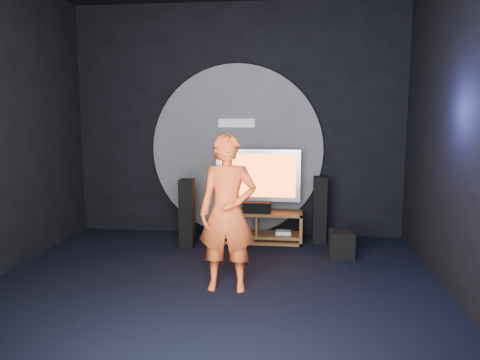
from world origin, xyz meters
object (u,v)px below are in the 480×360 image
(tv, at_px, (258,177))
(tower_speaker_right, at_px, (320,210))
(tower_speaker_left, at_px, (187,213))
(subwoofer, at_px, (342,245))
(media_console, at_px, (258,228))
(player, at_px, (228,213))

(tv, height_order, tower_speaker_right, tv)
(tower_speaker_left, xyz_separation_m, subwoofer, (2.10, -0.24, -0.31))
(media_console, relative_size, subwoofer, 3.73)
(media_console, bearing_deg, tower_speaker_left, -156.68)
(subwoofer, bearing_deg, player, -136.29)
(tower_speaker_right, xyz_separation_m, player, (-1.07, -1.99, 0.35))
(tv, bearing_deg, tower_speaker_right, 0.25)
(tv, bearing_deg, media_console, -83.63)
(tv, bearing_deg, subwoofer, -32.22)
(media_console, relative_size, tower_speaker_right, 1.35)
(tv, relative_size, player, 0.74)
(media_console, bearing_deg, tv, 96.37)
(tv, height_order, subwoofer, tv)
(tower_speaker_left, bearing_deg, media_console, 23.32)
(media_console, height_order, tv, tv)
(tv, relative_size, subwoofer, 3.52)
(tv, xyz_separation_m, subwoofer, (1.15, -0.72, -0.77))
(tower_speaker_left, xyz_separation_m, player, (0.79, -1.50, 0.35))
(tower_speaker_right, bearing_deg, subwoofer, -71.07)
(tower_speaker_left, relative_size, subwoofer, 2.76)
(tower_speaker_right, relative_size, subwoofer, 2.76)
(tv, bearing_deg, player, -94.77)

